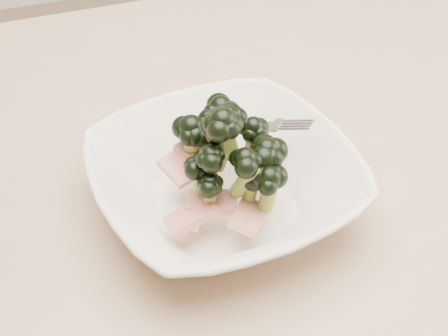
% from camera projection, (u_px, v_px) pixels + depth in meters
% --- Properties ---
extents(dining_table, '(1.20, 0.80, 0.75)m').
position_uv_depth(dining_table, '(261.00, 208.00, 0.78)').
color(dining_table, tan).
rests_on(dining_table, ground).
extents(broccoli_dish, '(0.29, 0.29, 0.14)m').
position_uv_depth(broccoli_dish, '(225.00, 176.00, 0.62)').
color(broccoli_dish, beige).
rests_on(broccoli_dish, dining_table).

